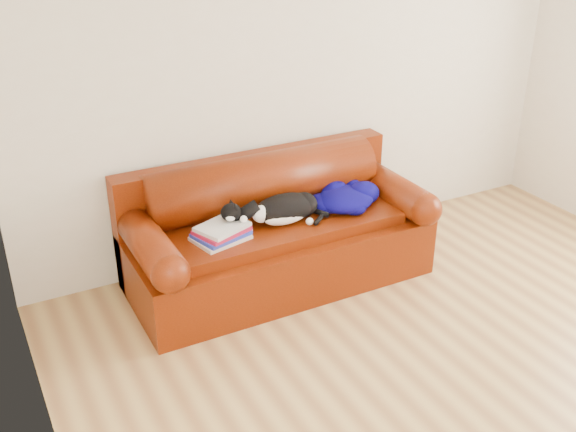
% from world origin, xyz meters
% --- Properties ---
extents(ground, '(4.50, 4.50, 0.00)m').
position_xyz_m(ground, '(0.00, 0.00, 0.00)').
color(ground, olive).
rests_on(ground, ground).
extents(room_shell, '(4.52, 4.02, 2.61)m').
position_xyz_m(room_shell, '(0.12, 0.02, 1.67)').
color(room_shell, beige).
rests_on(room_shell, ground).
extents(sofa_base, '(2.10, 0.90, 0.50)m').
position_xyz_m(sofa_base, '(-0.52, 1.49, 0.24)').
color(sofa_base, '#410F02').
rests_on(sofa_base, ground).
extents(sofa_back, '(2.10, 1.01, 0.88)m').
position_xyz_m(sofa_back, '(-0.52, 1.74, 0.54)').
color(sofa_back, '#410F02').
rests_on(sofa_back, ground).
extents(book_stack, '(0.39, 0.34, 0.10)m').
position_xyz_m(book_stack, '(-0.99, 1.39, 0.55)').
color(book_stack, beige).
rests_on(book_stack, sofa_base).
extents(cat, '(0.67, 0.29, 0.24)m').
position_xyz_m(cat, '(-0.50, 1.42, 0.59)').
color(cat, black).
rests_on(cat, sofa_base).
extents(blanket, '(0.62, 0.51, 0.16)m').
position_xyz_m(blanket, '(-0.00, 1.44, 0.57)').
color(blanket, '#070249').
rests_on(blanket, sofa_base).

